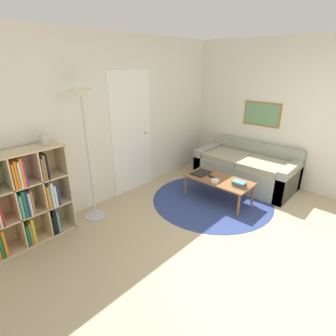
# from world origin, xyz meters

# --- Properties ---
(ground_plane) EXTENTS (14.00, 14.00, 0.00)m
(ground_plane) POSITION_xyz_m (0.00, 0.00, 0.00)
(ground_plane) COLOR tan
(wall_back) EXTENTS (7.73, 0.11, 2.60)m
(wall_back) POSITION_xyz_m (0.01, 2.75, 1.29)
(wall_back) COLOR silver
(wall_back) RESTS_ON ground_plane
(wall_right) EXTENTS (0.08, 5.73, 2.60)m
(wall_right) POSITION_xyz_m (2.39, 1.36, 1.30)
(wall_right) COLOR silver
(wall_right) RESTS_ON ground_plane
(rug) EXTENTS (2.00, 2.00, 0.01)m
(rug) POSITION_xyz_m (0.91, 1.40, 0.00)
(rug) COLOR navy
(rug) RESTS_ON ground_plane
(bookshelf) EXTENTS (1.00, 0.34, 1.21)m
(bookshelf) POSITION_xyz_m (-1.61, 2.54, 0.60)
(bookshelf) COLOR beige
(bookshelf) RESTS_ON ground_plane
(floor_lamp) EXTENTS (0.31, 0.31, 1.86)m
(floor_lamp) POSITION_xyz_m (-0.72, 2.42, 1.54)
(floor_lamp) COLOR #B7B7BC
(floor_lamp) RESTS_ON ground_plane
(couch) EXTENTS (0.91, 1.78, 0.75)m
(couch) POSITION_xyz_m (1.95, 1.32, 0.28)
(couch) COLOR gray
(couch) RESTS_ON ground_plane
(coffee_table) EXTENTS (0.54, 1.09, 0.39)m
(coffee_table) POSITION_xyz_m (0.97, 1.33, 0.35)
(coffee_table) COLOR brown
(coffee_table) RESTS_ON ground_plane
(laptop) EXTENTS (0.33, 0.24, 0.02)m
(laptop) POSITION_xyz_m (0.96, 1.69, 0.40)
(laptop) COLOR black
(laptop) RESTS_ON coffee_table
(bowl) EXTENTS (0.13, 0.13, 0.04)m
(bowl) POSITION_xyz_m (0.83, 1.32, 0.41)
(bowl) COLOR silver
(bowl) RESTS_ON coffee_table
(book_stack_on_table) EXTENTS (0.13, 0.21, 0.09)m
(book_stack_on_table) POSITION_xyz_m (0.94, 0.95, 0.43)
(book_stack_on_table) COLOR teal
(book_stack_on_table) RESTS_ON coffee_table
(remote) EXTENTS (0.09, 0.15, 0.02)m
(remote) POSITION_xyz_m (0.94, 1.46, 0.40)
(remote) COLOR black
(remote) RESTS_ON coffee_table
(vase_on_shelf) EXTENTS (0.10, 0.10, 0.14)m
(vase_on_shelf) POSITION_xyz_m (-1.22, 2.54, 1.28)
(vase_on_shelf) COLOR #B7B2A8
(vase_on_shelf) RESTS_ON bookshelf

